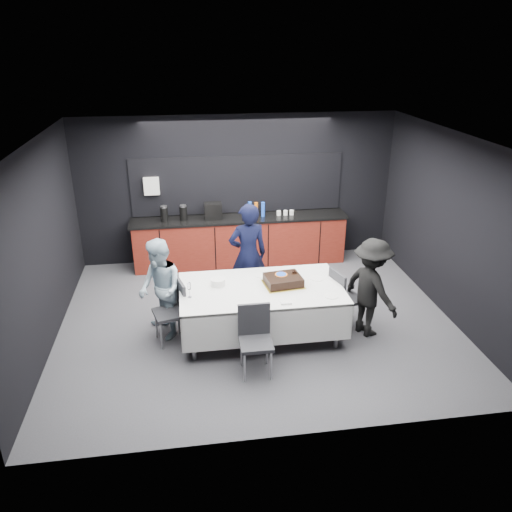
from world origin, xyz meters
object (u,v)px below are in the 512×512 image
at_px(chair_near, 255,334).
at_px(chair_left, 174,307).
at_px(champagne_flute, 189,287).
at_px(person_left, 160,290).
at_px(party_table, 261,296).
at_px(cake_assembly, 283,280).
at_px(person_right, 371,288).
at_px(person_center, 248,255).
at_px(chair_right, 342,295).
at_px(plate_stack, 218,282).

bearing_deg(chair_near, chair_left, 139.78).
distance_m(champagne_flute, person_left, 0.57).
distance_m(party_table, person_left, 1.45).
relative_size(party_table, cake_assembly, 3.91).
distance_m(cake_assembly, champagne_flute, 1.36).
relative_size(party_table, person_right, 1.56).
bearing_deg(party_table, person_center, 93.44).
height_order(chair_near, person_left, person_left).
xyz_separation_m(cake_assembly, person_left, (-1.76, 0.17, -0.10)).
bearing_deg(champagne_flute, chair_right, 5.25).
height_order(cake_assembly, person_center, person_center).
xyz_separation_m(party_table, chair_right, (1.24, 0.06, -0.11)).
distance_m(champagne_flute, person_right, 2.60).
relative_size(person_center, person_left, 1.15).
bearing_deg(party_table, champagne_flute, -171.52).
relative_size(plate_stack, person_right, 0.14).
bearing_deg(plate_stack, chair_left, -169.72).
bearing_deg(party_table, person_left, 172.08).
bearing_deg(chair_left, champagne_flute, -40.42).
bearing_deg(chair_left, person_right, -4.54).
height_order(plate_stack, chair_near, chair_near).
bearing_deg(champagne_flute, chair_left, 139.58).
bearing_deg(plate_stack, chair_near, -68.13).
height_order(cake_assembly, plate_stack, cake_assembly).
xyz_separation_m(chair_left, person_right, (2.82, -0.22, 0.21)).
distance_m(plate_stack, chair_near, 1.11).
relative_size(chair_near, person_right, 0.62).
xyz_separation_m(cake_assembly, chair_right, (0.91, 0.02, -0.31)).
height_order(party_table, chair_near, chair_near).
xyz_separation_m(chair_right, person_right, (0.34, -0.24, 0.21)).
bearing_deg(chair_left, person_left, 139.55).
height_order(champagne_flute, person_left, person_left).
bearing_deg(cake_assembly, chair_right, 1.35).
distance_m(chair_right, person_right, 0.46).
relative_size(chair_right, chair_near, 1.00).
height_order(person_center, person_right, person_center).
height_order(chair_near, person_right, person_right).
distance_m(person_left, person_right, 3.03).
bearing_deg(chair_right, party_table, -177.44).
distance_m(party_table, champagne_flute, 1.07).
xyz_separation_m(champagne_flute, person_left, (-0.41, 0.35, -0.19)).
height_order(chair_left, person_center, person_center).
distance_m(champagne_flute, chair_near, 1.13).
bearing_deg(person_left, person_right, 59.94).
height_order(person_center, person_left, person_center).
xyz_separation_m(chair_left, person_center, (1.18, 0.94, 0.33)).
bearing_deg(chair_right, person_right, -35.54).
bearing_deg(person_left, plate_stack, 64.15).
bearing_deg(chair_near, person_center, 85.28).
height_order(plate_stack, person_center, person_center).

